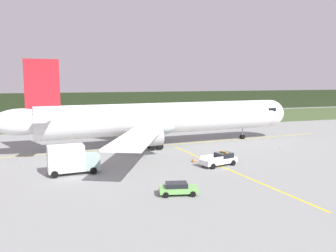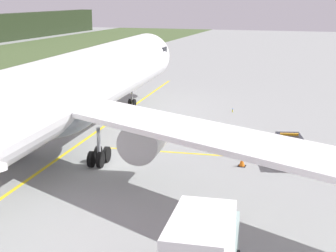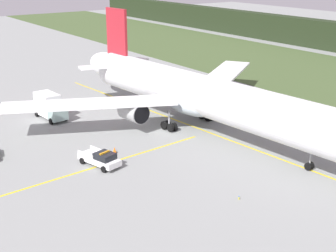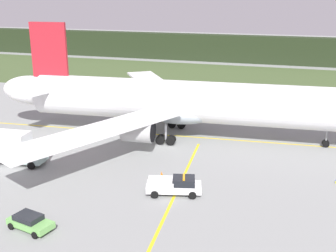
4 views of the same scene
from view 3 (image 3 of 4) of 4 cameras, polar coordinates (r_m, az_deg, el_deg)
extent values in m
plane|color=gray|center=(66.15, -0.26, -0.63)|extent=(320.00, 320.00, 0.00)
cube|color=yellow|center=(66.62, 4.34, -0.55)|extent=(72.18, 5.99, 0.01)
cube|color=yellow|center=(54.81, -10.02, -5.29)|extent=(3.00, 34.25, 0.01)
cylinder|color=white|center=(65.09, 4.45, 3.63)|extent=(45.54, 9.14, 5.60)
ellipsoid|color=white|center=(83.58, -7.31, 7.32)|extent=(9.27, 4.89, 4.20)
ellipsoid|color=#A7B3B9|center=(67.08, 3.07, 2.77)|extent=(10.64, 6.67, 3.08)
cube|color=white|center=(80.21, 6.57, 6.03)|extent=(17.01, 21.94, 0.35)
cylinder|color=#ACACAC|center=(74.98, 5.67, 4.08)|extent=(4.00, 3.05, 2.76)
cylinder|color=black|center=(73.68, 6.75, 3.77)|extent=(0.32, 2.54, 2.54)
cube|color=white|center=(64.65, -9.39, 2.67)|extent=(14.18, 23.13, 0.35)
cylinder|color=#ACACAC|center=(65.04, -4.19, 1.76)|extent=(4.00, 3.05, 2.76)
cylinder|color=black|center=(63.54, -3.16, 1.36)|extent=(0.32, 2.54, 2.54)
cube|color=#AB1E28|center=(79.95, -6.17, 10.65)|extent=(5.37, 0.86, 9.09)
cube|color=white|center=(83.07, -4.29, 7.75)|extent=(4.83, 6.90, 0.28)
cube|color=white|center=(79.39, -8.30, 7.06)|extent=(3.99, 6.83, 0.28)
cylinder|color=gray|center=(55.93, 16.73, -3.58)|extent=(0.20, 0.20, 2.24)
cylinder|color=black|center=(56.56, 16.77, -4.56)|extent=(0.91, 0.29, 0.90)
cylinder|color=black|center=(56.15, 16.47, -4.71)|extent=(0.91, 0.29, 0.90)
cylinder|color=gray|center=(70.71, 4.66, 2.09)|extent=(0.28, 0.28, 2.24)
cylinder|color=black|center=(70.34, 4.83, 1.04)|extent=(1.22, 0.39, 1.20)
cylinder|color=black|center=(70.81, 5.23, 1.15)|extent=(1.22, 0.39, 1.20)
cylinder|color=black|center=(71.28, 4.04, 1.31)|extent=(1.22, 0.39, 1.20)
cylinder|color=black|center=(71.75, 4.44, 1.42)|extent=(1.22, 0.39, 1.20)
cylinder|color=gray|center=(66.02, 0.13, 0.90)|extent=(0.28, 0.28, 2.24)
cylinder|color=black|center=(66.09, 0.75, -0.10)|extent=(1.22, 0.39, 1.20)
cylinder|color=black|center=(65.66, 0.29, -0.23)|extent=(1.22, 0.39, 1.20)
cylinder|color=black|center=(67.10, -0.02, 0.20)|extent=(1.22, 0.39, 1.20)
cylinder|color=black|center=(66.68, -0.48, 0.07)|extent=(1.22, 0.39, 1.20)
cube|color=white|center=(55.60, -8.25, -4.01)|extent=(5.76, 3.30, 0.70)
cube|color=black|center=(54.66, -7.60, -3.60)|extent=(2.56, 2.34, 0.70)
cube|color=white|center=(56.87, -8.44, -2.85)|extent=(2.55, 0.75, 0.45)
cube|color=white|center=(55.73, -9.91, -3.40)|extent=(2.55, 0.75, 0.45)
cube|color=orange|center=(54.49, -7.62, -3.18)|extent=(0.55, 1.42, 0.16)
cylinder|color=black|center=(55.12, -6.15, -4.52)|extent=(0.80, 0.42, 0.76)
cylinder|color=black|center=(53.85, -7.73, -5.18)|extent=(0.80, 0.42, 0.76)
cylinder|color=black|center=(57.65, -8.71, -3.54)|extent=(0.80, 0.42, 0.76)
cylinder|color=black|center=(56.44, -10.27, -4.15)|extent=(0.80, 0.42, 0.76)
cube|color=#98B5AF|center=(71.10, -13.09, 1.51)|extent=(2.08, 2.54, 2.00)
cube|color=white|center=(73.65, -14.27, 2.57)|extent=(4.62, 2.74, 3.33)
cylinder|color=#99999E|center=(73.39, -13.85, 1.11)|extent=(0.78, 0.16, 1.04)
cylinder|color=#99999E|center=(74.93, -14.46, 1.43)|extent=(0.78, 0.16, 1.04)
cylinder|color=black|center=(71.91, -12.19, 0.94)|extent=(0.92, 0.33, 0.90)
cylinder|color=black|center=(70.91, -13.89, 0.55)|extent=(0.92, 0.33, 0.90)
cylinder|color=black|center=(75.97, -13.88, 1.80)|extent=(0.92, 0.33, 0.90)
cylinder|color=black|center=(75.01, -15.51, 1.43)|extent=(0.92, 0.33, 0.90)
cube|color=black|center=(59.26, -6.43, -3.17)|extent=(0.58, 0.58, 0.03)
cone|color=orange|center=(59.12, -6.44, -2.85)|extent=(0.44, 0.44, 0.69)
cylinder|color=yellow|center=(48.23, 8.52, -8.57)|extent=(0.10, 0.10, 0.31)
sphere|color=blue|center=(48.13, 8.53, -8.36)|extent=(0.12, 0.12, 0.12)
cylinder|color=yellow|center=(81.14, -12.16, 2.83)|extent=(0.10, 0.10, 0.34)
sphere|color=blue|center=(81.08, -12.17, 2.98)|extent=(0.12, 0.12, 0.12)
camera|label=1|loc=(71.76, -51.62, 3.51)|focal=37.56mm
camera|label=2|loc=(87.53, -22.08, 11.17)|focal=54.93mm
camera|label=4|loc=(37.80, -57.68, 5.49)|focal=45.73mm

